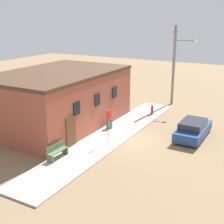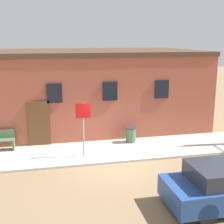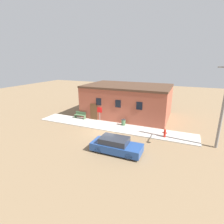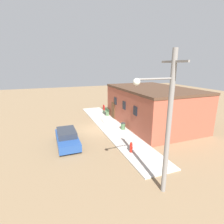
{
  "view_description": "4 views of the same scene",
  "coord_description": "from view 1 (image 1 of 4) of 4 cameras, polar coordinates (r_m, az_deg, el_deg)",
  "views": [
    {
      "loc": [
        -18.54,
        -9.01,
        8.41
      ],
      "look_at": [
        0.09,
        1.39,
        1.84
      ],
      "focal_mm": 50.0,
      "sensor_mm": 36.0,
      "label": 1
    },
    {
      "loc": [
        -2.79,
        -11.56,
        4.98
      ],
      "look_at": [
        0.09,
        1.39,
        1.84
      ],
      "focal_mm": 50.0,
      "sensor_mm": 36.0,
      "label": 2
    },
    {
      "loc": [
        7.62,
        -16.24,
        7.55
      ],
      "look_at": [
        0.09,
        1.39,
        1.84
      ],
      "focal_mm": 28.0,
      "sensor_mm": 36.0,
      "label": 3
    },
    {
      "loc": [
        17.46,
        -5.21,
        6.86
      ],
      "look_at": [
        0.09,
        1.39,
        1.84
      ],
      "focal_mm": 28.0,
      "sensor_mm": 36.0,
      "label": 4
    }
  ],
  "objects": [
    {
      "name": "ground_plane",
      "position": [
        22.26,
        3.02,
        -5.11
      ],
      "size": [
        80.0,
        80.0,
        0.0
      ],
      "primitive_type": "plane",
      "color": "#846B4C"
    },
    {
      "name": "fire_hydrant",
      "position": [
        27.68,
        7.35,
        0.43
      ],
      "size": [
        0.46,
        0.22,
        0.86
      ],
      "color": "red",
      "rests_on": "sidewalk"
    },
    {
      "name": "bench",
      "position": [
        19.42,
        -10.04,
        -7.06
      ],
      "size": [
        1.54,
        0.44,
        0.89
      ],
      "color": "#4C6B47",
      "rests_on": "sidewalk"
    },
    {
      "name": "utility_pole",
      "position": [
        30.95,
        11.48,
        8.8
      ],
      "size": [
        1.8,
        2.22,
        7.63
      ],
      "color": "gray",
      "rests_on": "ground"
    },
    {
      "name": "brick_building",
      "position": [
        25.1,
        -9.76,
        2.47
      ],
      "size": [
        11.29,
        7.32,
        4.34
      ],
      "color": "#9E4C38",
      "rests_on": "ground"
    },
    {
      "name": "stop_sign",
      "position": [
        21.03,
        -0.57,
        -1.53
      ],
      "size": [
        0.62,
        0.06,
        2.29
      ],
      "color": "gray",
      "rests_on": "sidewalk"
    },
    {
      "name": "sidewalk",
      "position": [
        22.84,
        -0.11,
        -4.36
      ],
      "size": [
        18.97,
        2.77,
        0.1
      ],
      "color": "#BCB7AD",
      "rests_on": "ground"
    },
    {
      "name": "trash_bin",
      "position": [
        24.07,
        -0.48,
        -2.15
      ],
      "size": [
        0.51,
        0.51,
        0.73
      ],
      "color": "#426642",
      "rests_on": "sidewalk"
    },
    {
      "name": "parked_car",
      "position": [
        23.19,
        14.62,
        -3.05
      ],
      "size": [
        4.29,
        1.76,
        1.32
      ],
      "color": "black",
      "rests_on": "ground"
    }
  ]
}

